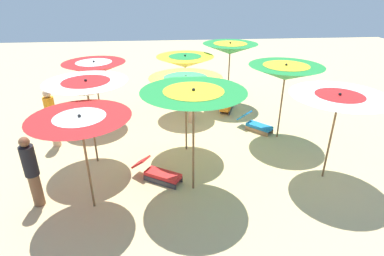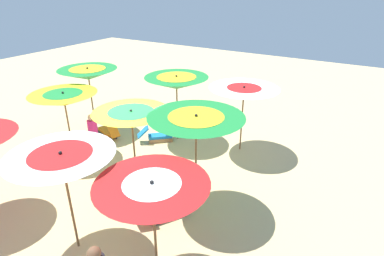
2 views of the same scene
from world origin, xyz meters
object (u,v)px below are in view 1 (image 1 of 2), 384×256
at_px(lounger_1, 159,173).
at_px(beach_umbrella_4, 186,85).
at_px(beach_umbrella_0, 230,49).
at_px(beach_umbrella_1, 185,62).
at_px(beach_umbrella_2, 95,68).
at_px(beach_umbrella_5, 87,88).
at_px(lounger_2, 227,106).
at_px(beachgoer_0, 32,171).
at_px(beachgoer_1, 52,117).
at_px(beach_ball, 62,125).
at_px(beach_umbrella_7, 193,99).
at_px(beach_umbrella_3, 285,72).
at_px(beachgoer_2, 192,100).
at_px(beach_umbrella_8, 81,125).
at_px(beach_umbrella_6, 338,103).
at_px(lounger_0, 256,125).

bearing_deg(lounger_1, beach_umbrella_4, 94.10).
distance_m(beach_umbrella_0, beach_umbrella_1, 2.00).
distance_m(beach_umbrella_2, beach_umbrella_5, 2.77).
relative_size(lounger_2, beachgoer_0, 0.75).
bearing_deg(beachgoer_0, beachgoer_1, 31.50).
xyz_separation_m(beach_umbrella_4, lounger_2, (1.77, 2.84, -1.80)).
relative_size(beachgoer_0, beachgoer_1, 0.95).
distance_m(beach_umbrella_0, beach_ball, 6.75).
distance_m(beach_umbrella_7, beachgoer_1, 4.91).
bearing_deg(beach_umbrella_3, beach_umbrella_7, -139.85).
bearing_deg(beach_umbrella_0, beach_umbrella_2, -163.49).
relative_size(beach_umbrella_5, beachgoer_2, 1.49).
distance_m(lounger_1, beachgoer_0, 2.88).
height_order(beach_umbrella_1, beach_ball, beach_umbrella_1).
height_order(beach_umbrella_2, beach_umbrella_8, beach_umbrella_8).
bearing_deg(beach_umbrella_1, beach_umbrella_0, 24.93).
relative_size(beach_umbrella_1, lounger_1, 1.69).
distance_m(beach_umbrella_0, lounger_2, 2.22).
relative_size(beach_umbrella_7, beach_umbrella_8, 1.14).
bearing_deg(beach_umbrella_2, beachgoer_2, -5.83).
relative_size(beach_umbrella_4, beach_umbrella_5, 0.96).
distance_m(lounger_2, beachgoer_1, 6.18).
relative_size(beach_umbrella_2, beachgoer_2, 1.38).
distance_m(beach_umbrella_2, beach_umbrella_4, 3.68).
bearing_deg(beach_umbrella_6, beach_umbrella_2, 147.38).
distance_m(beach_umbrella_6, lounger_1, 4.60).
xyz_separation_m(beach_umbrella_8, lounger_0, (4.71, 3.50, -1.79)).
bearing_deg(lounger_2, beachgoer_0, 153.99).
xyz_separation_m(lounger_1, beachgoer_1, (-3.14, 2.13, 0.75)).
relative_size(beach_umbrella_7, lounger_0, 2.19).
relative_size(beach_umbrella_4, lounger_2, 1.79).
xyz_separation_m(beach_umbrella_0, beach_umbrella_4, (-1.98, -3.73, -0.22)).
xyz_separation_m(beach_umbrella_6, beach_ball, (-7.57, 3.58, -1.91)).
bearing_deg(beachgoer_1, lounger_2, -2.04).
bearing_deg(beach_ball, beach_umbrella_1, 13.71).
xyz_separation_m(beach_umbrella_7, lounger_1, (-0.82, 0.42, -2.10)).
relative_size(beach_umbrella_2, beachgoer_0, 1.30).
xyz_separation_m(beach_umbrella_5, lounger_0, (4.98, 1.54, -1.93)).
height_order(beach_umbrella_8, lounger_2, beach_umbrella_8).
bearing_deg(beach_umbrella_2, lounger_2, 6.73).
relative_size(beach_umbrella_1, beachgoer_0, 1.30).
height_order(beachgoer_0, beach_ball, beachgoer_0).
height_order(beach_umbrella_2, beach_umbrella_3, beach_umbrella_3).
height_order(beach_umbrella_5, beachgoer_1, beach_umbrella_5).
bearing_deg(lounger_2, beachgoer_2, 141.69).
bearing_deg(beach_umbrella_6, lounger_2, 109.83).
bearing_deg(beach_umbrella_2, lounger_1, -61.36).
distance_m(beach_umbrella_6, beach_ball, 8.59).
xyz_separation_m(beach_umbrella_5, beach_umbrella_7, (2.56, -1.50, 0.17)).
relative_size(beach_umbrella_6, beach_umbrella_8, 1.02).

